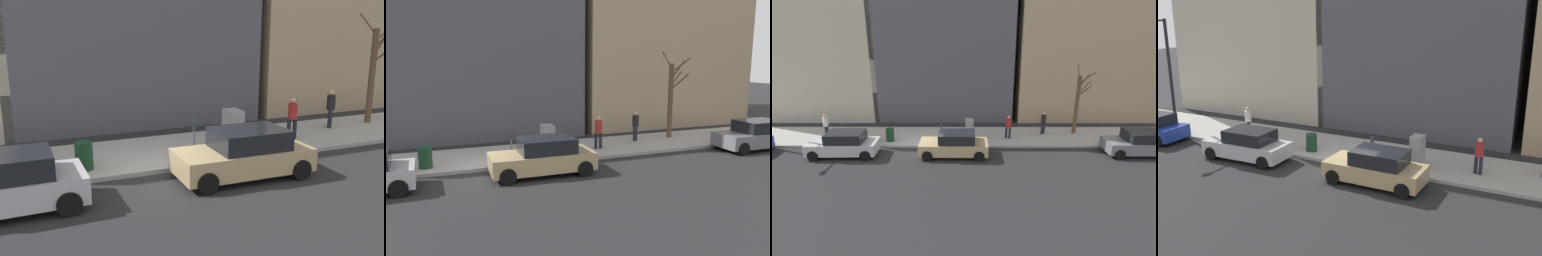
# 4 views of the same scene
# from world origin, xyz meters

# --- Properties ---
(ground_plane) EXTENTS (120.00, 120.00, 0.00)m
(ground_plane) POSITION_xyz_m (0.00, 0.00, 0.00)
(ground_plane) COLOR #232326
(sidewalk) EXTENTS (4.00, 36.00, 0.15)m
(sidewalk) POSITION_xyz_m (2.00, 0.00, 0.07)
(sidewalk) COLOR #9E9B93
(sidewalk) RESTS_ON ground
(parked_car_grey) EXTENTS (1.95, 4.22, 1.52)m
(parked_car_grey) POSITION_xyz_m (-1.00, -13.71, 0.74)
(parked_car_grey) COLOR slate
(parked_car_grey) RESTS_ON ground
(parked_car_tan) EXTENTS (1.98, 4.23, 1.52)m
(parked_car_tan) POSITION_xyz_m (-1.25, -2.09, 0.74)
(parked_car_tan) COLOR tan
(parked_car_tan) RESTS_ON ground
(parked_car_silver) EXTENTS (2.01, 4.24, 1.52)m
(parked_car_silver) POSITION_xyz_m (-1.20, 4.77, 0.74)
(parked_car_silver) COLOR #B7B7BC
(parked_car_silver) RESTS_ON ground
(parking_meter) EXTENTS (0.14, 0.10, 1.35)m
(parking_meter) POSITION_xyz_m (0.45, -1.13, 0.98)
(parking_meter) COLOR slate
(parking_meter) RESTS_ON sidewalk
(utility_box) EXTENTS (0.83, 0.61, 1.43)m
(utility_box) POSITION_xyz_m (1.30, -3.04, 0.85)
(utility_box) COLOR #A8A399
(utility_box) RESTS_ON sidewalk
(bare_tree) EXTENTS (2.29, 1.24, 4.98)m
(bare_tree) POSITION_xyz_m (2.60, -10.88, 2.49)
(bare_tree) COLOR brown
(bare_tree) RESTS_ON sidewalk
(trash_bin) EXTENTS (0.56, 0.56, 0.90)m
(trash_bin) POSITION_xyz_m (0.90, 2.42, 0.60)
(trash_bin) COLOR #14381E
(trash_bin) RESTS_ON sidewalk
(pedestrian_near_meter) EXTENTS (0.36, 0.36, 1.66)m
(pedestrian_near_meter) POSITION_xyz_m (2.43, -8.48, 1.09)
(pedestrian_near_meter) COLOR #1E1E2D
(pedestrian_near_meter) RESTS_ON sidewalk
(pedestrian_midblock) EXTENTS (0.36, 0.39, 1.66)m
(pedestrian_midblock) POSITION_xyz_m (1.47, -5.78, 1.09)
(pedestrian_midblock) COLOR #1E1E2D
(pedestrian_midblock) RESTS_ON sidewalk
(pedestrian_far_corner) EXTENTS (0.36, 0.36, 1.66)m
(pedestrian_far_corner) POSITION_xyz_m (1.72, 7.15, 1.09)
(pedestrian_far_corner) COLOR #1E1E2D
(pedestrian_far_corner) RESTS_ON sidewalk
(office_tower_left) EXTENTS (12.52, 12.52, 19.76)m
(office_tower_left) POSITION_xyz_m (11.76, -13.45, 9.88)
(office_tower_left) COLOR tan
(office_tower_left) RESTS_ON ground
(office_tower_right) EXTENTS (12.18, 12.18, 15.09)m
(office_tower_right) POSITION_xyz_m (11.59, 10.52, 7.55)
(office_tower_right) COLOR #BCB29E
(office_tower_right) RESTS_ON ground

